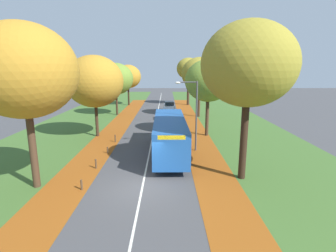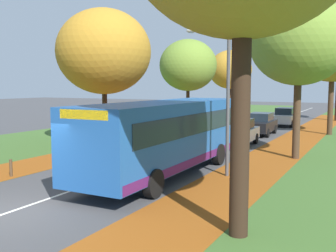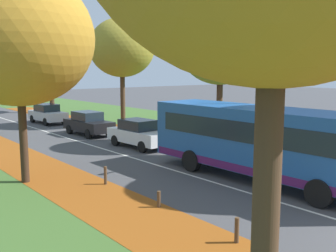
# 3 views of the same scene
# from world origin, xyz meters

# --- Properties ---
(leaf_litter_left) EXTENTS (2.80, 60.00, 0.00)m
(leaf_litter_left) POSITION_xyz_m (-4.60, 14.00, 0.01)
(leaf_litter_left) COLOR #8C4714
(leaf_litter_left) RESTS_ON grass_verge_left
(grass_verge_right) EXTENTS (12.00, 90.00, 0.01)m
(grass_verge_right) POSITION_xyz_m (9.20, 20.00, 0.00)
(grass_verge_right) COLOR #3D6028
(grass_verge_right) RESTS_ON ground
(leaf_litter_right) EXTENTS (2.80, 60.00, 0.00)m
(leaf_litter_right) POSITION_xyz_m (4.60, 14.00, 0.01)
(leaf_litter_right) COLOR #8C4714
(leaf_litter_right) RESTS_ON grass_verge_right
(road_centre_line) EXTENTS (0.12, 80.00, 0.01)m
(road_centre_line) POSITION_xyz_m (0.00, 20.00, 0.00)
(road_centre_line) COLOR silver
(road_centre_line) RESTS_ON ground
(tree_left_near) EXTENTS (5.83, 5.83, 8.33)m
(tree_left_near) POSITION_xyz_m (-5.83, 12.30, 5.70)
(tree_left_near) COLOR #382619
(tree_left_near) RESTS_ON ground
(tree_right_near) EXTENTS (4.80, 4.80, 7.94)m
(tree_right_near) POSITION_xyz_m (5.74, 12.54, 5.76)
(tree_right_near) COLOR #422D1E
(tree_right_near) RESTS_ON ground
(tree_right_mid) EXTENTS (5.21, 5.21, 8.58)m
(tree_right_mid) POSITION_xyz_m (6.20, 23.58, 6.21)
(tree_right_mid) COLOR #422D1E
(tree_right_mid) RESTS_ON ground
(tree_right_far) EXTENTS (4.50, 4.50, 8.97)m
(tree_right_far) POSITION_xyz_m (5.63, 36.28, 6.88)
(tree_right_far) COLOR #382619
(tree_right_far) RESTS_ON ground
(bollard_second) EXTENTS (0.12, 0.12, 0.69)m
(bollard_second) POSITION_xyz_m (-3.59, 3.16, 0.35)
(bollard_second) COLOR #4C3823
(bollard_second) RESTS_ON ground
(bollard_third) EXTENTS (0.12, 0.12, 0.56)m
(bollard_third) POSITION_xyz_m (-3.51, 6.56, 0.28)
(bollard_third) COLOR #4C3823
(bollard_third) RESTS_ON ground
(bollard_fourth) EXTENTS (0.12, 0.12, 0.73)m
(bollard_fourth) POSITION_xyz_m (-3.51, 9.96, 0.37)
(bollard_fourth) COLOR #4C3823
(bollard_fourth) RESTS_ON ground
(streetlamp_right) EXTENTS (1.89, 0.28, 6.00)m
(streetlamp_right) POSITION_xyz_m (3.67, 7.31, 3.74)
(streetlamp_right) COLOR #47474C
(streetlamp_right) RESTS_ON ground
(bus) EXTENTS (2.75, 10.43, 2.98)m
(bus) POSITION_xyz_m (1.72, 6.43, 1.70)
(bus) COLOR #1E5199
(bus) RESTS_ON ground
(car_white_lead) EXTENTS (1.91, 4.27, 1.62)m
(car_white_lead) POSITION_xyz_m (1.88, 15.27, 0.81)
(car_white_lead) COLOR silver
(car_white_lead) RESTS_ON ground
(car_black_following) EXTENTS (1.90, 4.26, 1.62)m
(car_black_following) POSITION_xyz_m (1.71, 21.08, 0.81)
(car_black_following) COLOR black
(car_black_following) RESTS_ON ground
(car_silver_third_in_line) EXTENTS (1.90, 4.26, 1.62)m
(car_silver_third_in_line) POSITION_xyz_m (1.91, 28.60, 0.81)
(car_silver_third_in_line) COLOR #B7BABF
(car_silver_third_in_line) RESTS_ON ground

